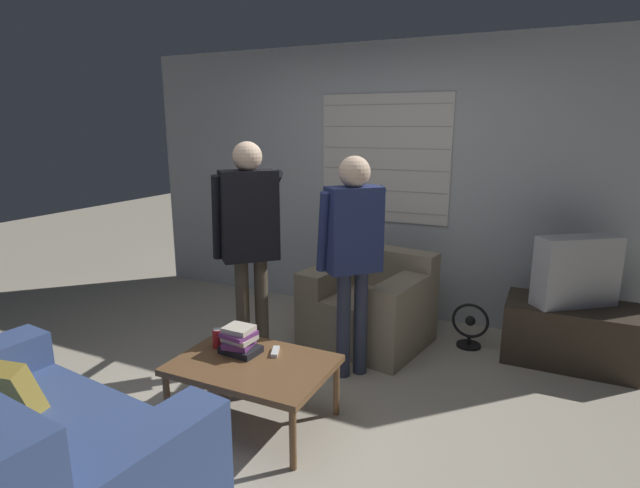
# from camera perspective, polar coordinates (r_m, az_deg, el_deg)

# --- Properties ---
(ground_plane) EXTENTS (16.00, 16.00, 0.00)m
(ground_plane) POSITION_cam_1_polar(r_m,az_deg,el_deg) (3.45, -4.64, -18.28)
(ground_plane) COLOR #B2A893
(wall_back) EXTENTS (5.20, 0.08, 2.55)m
(wall_back) POSITION_cam_1_polar(r_m,az_deg,el_deg) (4.82, 7.24, 7.06)
(wall_back) COLOR #ADB2B7
(wall_back) RESTS_ON ground_plane
(couch_blue) EXTENTS (1.72, 1.11, 0.91)m
(couch_blue) POSITION_cam_1_polar(r_m,az_deg,el_deg) (2.80, -31.26, -20.56)
(couch_blue) COLOR #384C7F
(couch_blue) RESTS_ON ground_plane
(armchair_beige) EXTENTS (1.06, 0.96, 0.77)m
(armchair_beige) POSITION_cam_1_polar(r_m,az_deg,el_deg) (4.28, 5.70, -6.99)
(armchair_beige) COLOR gray
(armchair_beige) RESTS_ON ground_plane
(coffee_table) EXTENTS (0.94, 0.66, 0.40)m
(coffee_table) POSITION_cam_1_polar(r_m,az_deg,el_deg) (3.16, -7.66, -13.82)
(coffee_table) COLOR brown
(coffee_table) RESTS_ON ground_plane
(tv_stand) EXTENTS (0.94, 0.54, 0.47)m
(tv_stand) POSITION_cam_1_polar(r_m,az_deg,el_deg) (4.39, 26.57, -9.10)
(tv_stand) COLOR #33281E
(tv_stand) RESTS_ON ground_plane
(tv) EXTENTS (0.62, 0.54, 0.54)m
(tv) POSITION_cam_1_polar(r_m,az_deg,el_deg) (4.23, 27.25, -2.77)
(tv) COLOR #B2B2B7
(tv) RESTS_ON tv_stand
(person_left_standing) EXTENTS (0.48, 0.77, 1.70)m
(person_left_standing) POSITION_cam_1_polar(r_m,az_deg,el_deg) (3.62, -8.08, 1.62)
(person_left_standing) COLOR #4C4233
(person_left_standing) RESTS_ON ground_plane
(person_right_standing) EXTENTS (0.46, 0.75, 1.61)m
(person_right_standing) POSITION_cam_1_polar(r_m,az_deg,el_deg) (3.51, 3.76, 0.34)
(person_right_standing) COLOR #33384C
(person_right_standing) RESTS_ON ground_plane
(book_stack) EXTENTS (0.25, 0.20, 0.17)m
(book_stack) POSITION_cam_1_polar(r_m,az_deg,el_deg) (3.24, -9.18, -10.86)
(book_stack) COLOR black
(book_stack) RESTS_ON coffee_table
(soda_can) EXTENTS (0.07, 0.07, 0.13)m
(soda_can) POSITION_cam_1_polar(r_m,az_deg,el_deg) (3.35, -11.63, -10.49)
(soda_can) COLOR red
(soda_can) RESTS_ON coffee_table
(spare_remote) EXTENTS (0.09, 0.14, 0.02)m
(spare_remote) POSITION_cam_1_polar(r_m,az_deg,el_deg) (3.23, -5.13, -12.16)
(spare_remote) COLOR white
(spare_remote) RESTS_ON coffee_table
(floor_fan) EXTENTS (0.30, 0.20, 0.38)m
(floor_fan) POSITION_cam_1_polar(r_m,az_deg,el_deg) (4.38, 16.75, -9.02)
(floor_fan) COLOR black
(floor_fan) RESTS_ON ground_plane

